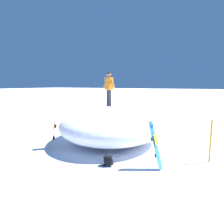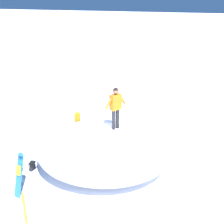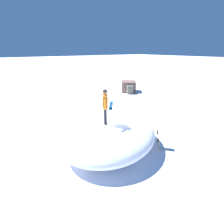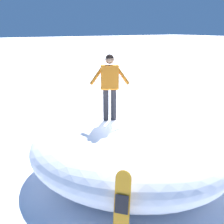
# 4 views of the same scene
# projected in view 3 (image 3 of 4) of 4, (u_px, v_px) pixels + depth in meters

# --- Properties ---
(ground) EXTENTS (240.00, 240.00, 0.00)m
(ground) POSITION_uv_depth(u_px,v_px,m) (114.00, 142.00, 9.04)
(ground) COLOR white
(snow_mound) EXTENTS (6.67, 6.28, 1.66)m
(snow_mound) POSITION_uv_depth(u_px,v_px,m) (108.00, 133.00, 8.28)
(snow_mound) COLOR white
(snow_mound) RESTS_ON ground
(snowboarder_standing) EXTENTS (0.58, 0.92, 1.69)m
(snowboarder_standing) POSITION_uv_depth(u_px,v_px,m) (105.00, 104.00, 7.16)
(snowboarder_standing) COLOR black
(snowboarder_standing) RESTS_ON snow_mound
(snowboard_primary_upright) EXTENTS (0.32, 0.49, 1.58)m
(snowboard_primary_upright) POSITION_uv_depth(u_px,v_px,m) (110.00, 110.00, 11.46)
(snowboard_primary_upright) COLOR #2672BF
(snowboard_primary_upright) RESTS_ON ground
(snowboard_secondary_upright) EXTENTS (0.41, 0.42, 1.58)m
(snowboard_secondary_upright) POSITION_uv_depth(u_px,v_px,m) (158.00, 135.00, 8.17)
(snowboard_secondary_upright) COLOR orange
(snowboard_secondary_upright) RESTS_ON ground
(backpack_near) EXTENTS (0.29, 0.51, 0.36)m
(backpack_near) POSITION_uv_depth(u_px,v_px,m) (128.00, 123.00, 10.92)
(backpack_near) COLOR black
(backpack_near) RESTS_ON ground
(trail_marker_pole) EXTENTS (0.10, 0.10, 1.52)m
(trail_marker_pole) POSITION_uv_depth(u_px,v_px,m) (83.00, 108.00, 11.88)
(trail_marker_pole) COLOR orange
(trail_marker_pole) RESTS_ON ground
(rock_outcrop) EXTENTS (2.42, 2.62, 1.31)m
(rock_outcrop) POSITION_uv_depth(u_px,v_px,m) (129.00, 87.00, 19.45)
(rock_outcrop) COLOR brown
(rock_outcrop) RESTS_ON ground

